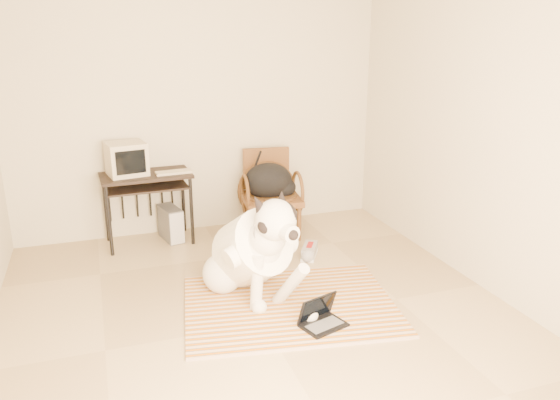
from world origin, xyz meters
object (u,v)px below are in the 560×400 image
laptop (321,318)px  crt_monitor (126,159)px  dog (252,252)px  backpack (270,182)px  pc_tower (171,224)px  rattan_chair (270,193)px  computer_desk (146,184)px

laptop → crt_monitor: 2.65m
laptop → crt_monitor: (-1.21, 2.20, 0.84)m
dog → crt_monitor: bearing=119.1°
laptop → backpack: (0.24, 1.98, 0.52)m
pc_tower → backpack: backpack is taller
dog → laptop: size_ratio=3.45×
dog → crt_monitor: size_ratio=3.13×
rattan_chair → computer_desk: bearing=174.9°
computer_desk → rattan_chair: rattan_chair is taller
pc_tower → backpack: 1.15m
laptop → crt_monitor: bearing=118.8°
laptop → pc_tower: 2.33m
laptop → backpack: 2.06m
laptop → computer_desk: computer_desk is taller
backpack → crt_monitor: bearing=171.5°
pc_tower → dog: bearing=-73.1°
rattan_chair → pc_tower: bearing=172.5°
backpack → computer_desk: bearing=172.3°
dog → pc_tower: bearing=106.9°
computer_desk → crt_monitor: crt_monitor is taller
computer_desk → laptop: bearing=-64.4°
dog → laptop: dog is taller
dog → laptop: 0.81m
rattan_chair → backpack: rattan_chair is taller
laptop → computer_desk: (-1.04, 2.16, 0.57)m
backpack → rattan_chair: bearing=74.9°
computer_desk → backpack: backpack is taller
computer_desk → pc_tower: bearing=6.4°
backpack → laptop: bearing=-97.0°
pc_tower → rattan_chair: (1.07, -0.14, 0.28)m
dog → pc_tower: (-0.46, 1.53, -0.23)m
crt_monitor → computer_desk: bearing=-14.1°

